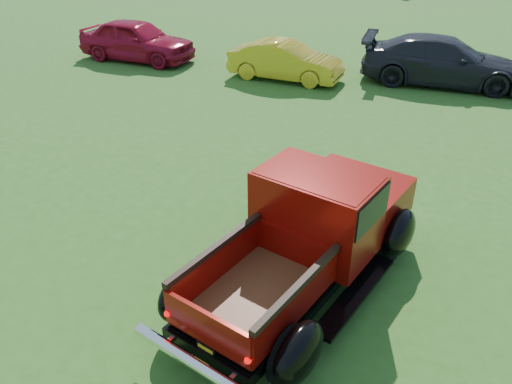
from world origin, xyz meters
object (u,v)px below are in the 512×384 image
at_px(show_car_red, 137,40).
at_px(show_car_yellow, 285,61).
at_px(pickup_truck, 315,229).
at_px(show_car_grey, 443,61).

relative_size(show_car_red, show_car_yellow, 1.17).
distance_m(pickup_truck, show_car_yellow, 9.88).
bearing_deg(pickup_truck, show_car_red, 148.84).
xyz_separation_m(show_car_red, show_car_grey, (10.42, 1.37, -0.00)).
relative_size(pickup_truck, show_car_grey, 1.00).
height_order(pickup_truck, show_car_red, pickup_truck).
distance_m(pickup_truck, show_car_grey, 10.66).
height_order(show_car_red, show_car_grey, show_car_red).
bearing_deg(show_car_yellow, show_car_grey, -71.46).
bearing_deg(show_car_grey, show_car_yellow, 103.61).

